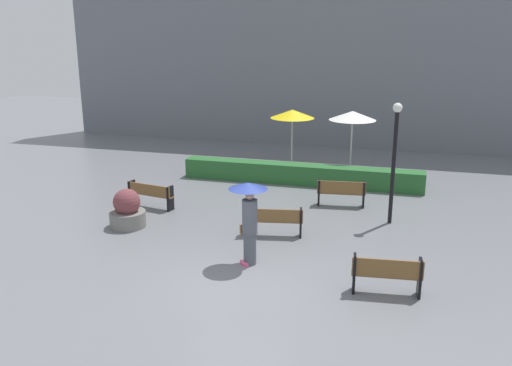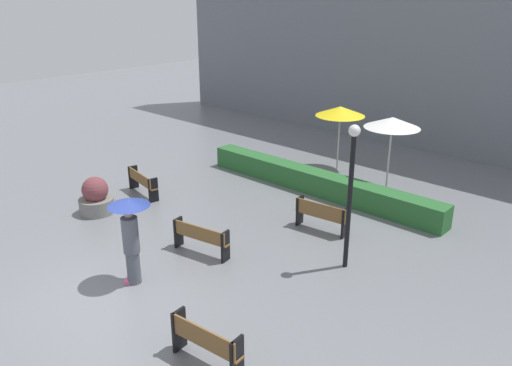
{
  "view_description": "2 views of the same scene",
  "coord_description": "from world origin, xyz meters",
  "px_view_note": "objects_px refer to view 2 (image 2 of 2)",
  "views": [
    {
      "loc": [
        3.54,
        -11.18,
        5.67
      ],
      "look_at": [
        -0.97,
        5.0,
        0.9
      ],
      "focal_mm": 38.0,
      "sensor_mm": 36.0,
      "label": 1
    },
    {
      "loc": [
        9.23,
        -4.92,
        6.51
      ],
      "look_at": [
        -0.08,
        5.24,
        1.26
      ],
      "focal_mm": 35.78,
      "sensor_mm": 36.0,
      "label": 2
    }
  ],
  "objects_px": {
    "bench_back_row": "(321,214)",
    "planter_pot": "(96,198)",
    "bench_near_right": "(205,342)",
    "lamp_post": "(351,182)",
    "patio_umbrella_yellow": "(340,111)",
    "bench_far_left": "(142,181)",
    "pedestrian_with_umbrella": "(130,230)",
    "bench_mid_center": "(200,237)",
    "patio_umbrella_white": "(392,123)"
  },
  "relations": [
    {
      "from": "bench_far_left",
      "to": "patio_umbrella_yellow",
      "type": "xyz_separation_m",
      "value": [
        3.34,
        6.65,
        1.78
      ]
    },
    {
      "from": "bench_back_row",
      "to": "planter_pot",
      "type": "distance_m",
      "value": 6.92
    },
    {
      "from": "patio_umbrella_yellow",
      "to": "patio_umbrella_white",
      "type": "bearing_deg",
      "value": -18.06
    },
    {
      "from": "bench_back_row",
      "to": "patio_umbrella_yellow",
      "type": "height_order",
      "value": "patio_umbrella_yellow"
    },
    {
      "from": "planter_pot",
      "to": "bench_near_right",
      "type": "bearing_deg",
      "value": -17.21
    },
    {
      "from": "bench_far_left",
      "to": "bench_near_right",
      "type": "relative_size",
      "value": 1.09
    },
    {
      "from": "bench_near_right",
      "to": "planter_pot",
      "type": "relative_size",
      "value": 1.33
    },
    {
      "from": "bench_back_row",
      "to": "bench_near_right",
      "type": "distance_m",
      "value": 6.25
    },
    {
      "from": "patio_umbrella_yellow",
      "to": "pedestrian_with_umbrella",
      "type": "bearing_deg",
      "value": -84.09
    },
    {
      "from": "bench_near_right",
      "to": "patio_umbrella_white",
      "type": "xyz_separation_m",
      "value": [
        -1.86,
        9.99,
        1.92
      ]
    },
    {
      "from": "planter_pot",
      "to": "patio_umbrella_white",
      "type": "distance_m",
      "value": 9.75
    },
    {
      "from": "bench_mid_center",
      "to": "patio_umbrella_white",
      "type": "distance_m",
      "value": 7.6
    },
    {
      "from": "bench_back_row",
      "to": "lamp_post",
      "type": "height_order",
      "value": "lamp_post"
    },
    {
      "from": "bench_near_right",
      "to": "lamp_post",
      "type": "bearing_deg",
      "value": 91.19
    },
    {
      "from": "bench_mid_center",
      "to": "lamp_post",
      "type": "height_order",
      "value": "lamp_post"
    },
    {
      "from": "bench_far_left",
      "to": "pedestrian_with_umbrella",
      "type": "xyz_separation_m",
      "value": [
        4.38,
        -3.37,
        0.86
      ]
    },
    {
      "from": "bench_mid_center",
      "to": "planter_pot",
      "type": "xyz_separation_m",
      "value": [
        -4.36,
        -0.41,
        -0.0
      ]
    },
    {
      "from": "bench_mid_center",
      "to": "patio_umbrella_yellow",
      "type": "bearing_deg",
      "value": 98.34
    },
    {
      "from": "bench_near_right",
      "to": "patio_umbrella_yellow",
      "type": "relative_size",
      "value": 0.63
    },
    {
      "from": "planter_pot",
      "to": "bench_mid_center",
      "type": "bearing_deg",
      "value": 5.34
    },
    {
      "from": "patio_umbrella_yellow",
      "to": "planter_pot",
      "type": "bearing_deg",
      "value": -110.6
    },
    {
      "from": "pedestrian_with_umbrella",
      "to": "bench_mid_center",
      "type": "bearing_deg",
      "value": 85.82
    },
    {
      "from": "bench_back_row",
      "to": "patio_umbrella_yellow",
      "type": "distance_m",
      "value": 5.8
    },
    {
      "from": "patio_umbrella_yellow",
      "to": "bench_mid_center",
      "type": "bearing_deg",
      "value": -81.66
    },
    {
      "from": "bench_far_left",
      "to": "lamp_post",
      "type": "xyz_separation_m",
      "value": [
        7.67,
        0.61,
        1.77
      ]
    },
    {
      "from": "lamp_post",
      "to": "patio_umbrella_yellow",
      "type": "height_order",
      "value": "lamp_post"
    },
    {
      "from": "bench_far_left",
      "to": "patio_umbrella_white",
      "type": "distance_m",
      "value": 8.51
    },
    {
      "from": "bench_back_row",
      "to": "lamp_post",
      "type": "bearing_deg",
      "value": -36.83
    },
    {
      "from": "pedestrian_with_umbrella",
      "to": "lamp_post",
      "type": "height_order",
      "value": "lamp_post"
    },
    {
      "from": "bench_back_row",
      "to": "patio_umbrella_white",
      "type": "distance_m",
      "value": 4.42
    },
    {
      "from": "bench_mid_center",
      "to": "bench_far_left",
      "type": "xyz_separation_m",
      "value": [
        -4.52,
        1.41,
        -0.01
      ]
    },
    {
      "from": "bench_back_row",
      "to": "pedestrian_with_umbrella",
      "type": "bearing_deg",
      "value": -107.69
    },
    {
      "from": "pedestrian_with_umbrella",
      "to": "patio_umbrella_white",
      "type": "distance_m",
      "value": 9.37
    },
    {
      "from": "bench_far_left",
      "to": "patio_umbrella_yellow",
      "type": "distance_m",
      "value": 7.65
    },
    {
      "from": "planter_pot",
      "to": "lamp_post",
      "type": "xyz_separation_m",
      "value": [
        7.51,
        2.42,
        1.76
      ]
    },
    {
      "from": "bench_far_left",
      "to": "pedestrian_with_umbrella",
      "type": "bearing_deg",
      "value": -37.6
    },
    {
      "from": "planter_pot",
      "to": "patio_umbrella_yellow",
      "type": "distance_m",
      "value": 9.22
    },
    {
      "from": "planter_pot",
      "to": "patio_umbrella_white",
      "type": "relative_size",
      "value": 0.45
    },
    {
      "from": "bench_back_row",
      "to": "planter_pot",
      "type": "height_order",
      "value": "planter_pot"
    },
    {
      "from": "bench_near_right",
      "to": "patio_umbrella_white",
      "type": "bearing_deg",
      "value": 100.55
    },
    {
      "from": "planter_pot",
      "to": "bench_back_row",
      "type": "bearing_deg",
      "value": 31.82
    },
    {
      "from": "bench_near_right",
      "to": "lamp_post",
      "type": "height_order",
      "value": "lamp_post"
    },
    {
      "from": "planter_pot",
      "to": "bench_far_left",
      "type": "bearing_deg",
      "value": 94.89
    },
    {
      "from": "patio_umbrella_white",
      "to": "lamp_post",
      "type": "bearing_deg",
      "value": -71.32
    },
    {
      "from": "patio_umbrella_yellow",
      "to": "lamp_post",
      "type": "bearing_deg",
      "value": -54.38
    },
    {
      "from": "bench_back_row",
      "to": "pedestrian_with_umbrella",
      "type": "relative_size",
      "value": 0.77
    },
    {
      "from": "bench_far_left",
      "to": "patio_umbrella_yellow",
      "type": "height_order",
      "value": "patio_umbrella_yellow"
    },
    {
      "from": "bench_mid_center",
      "to": "patio_umbrella_white",
      "type": "relative_size",
      "value": 0.64
    },
    {
      "from": "bench_back_row",
      "to": "patio_umbrella_white",
      "type": "bearing_deg",
      "value": 91.83
    },
    {
      "from": "planter_pot",
      "to": "patio_umbrella_yellow",
      "type": "xyz_separation_m",
      "value": [
        3.18,
        8.47,
        1.78
      ]
    }
  ]
}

